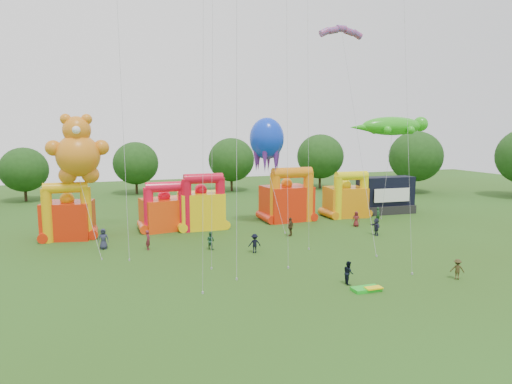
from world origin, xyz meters
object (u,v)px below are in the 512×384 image
object	(u,v)px
stage_trailer	(385,196)
octopus_kite	(268,149)
teddy_bear_kite	(83,181)
spectator_4	(290,227)
bouncy_castle_0	(68,217)
spectator_0	(103,239)
bouncy_castle_2	(202,207)
gecko_kite	(389,156)

from	to	relation	value
stage_trailer	octopus_kite	world-z (taller)	octopus_kite
teddy_bear_kite	spectator_4	distance (m)	21.17
bouncy_castle_0	spectator_0	bearing A→B (deg)	-59.72
bouncy_castle_2	stage_trailer	world-z (taller)	bouncy_castle_2
teddy_bear_kite	spectator_4	bearing A→B (deg)	-9.80
bouncy_castle_2	stage_trailer	bearing A→B (deg)	2.83
spectator_4	spectator_0	bearing A→B (deg)	-43.57
spectator_0	teddy_bear_kite	bearing A→B (deg)	126.03
bouncy_castle_0	bouncy_castle_2	xyz separation A→B (m)	(13.97, 0.18, 0.15)
bouncy_castle_2	octopus_kite	size ratio (longest dim) A/B	0.51
stage_trailer	spectator_0	bearing A→B (deg)	-168.90
bouncy_castle_0	teddy_bear_kite	size ratio (longest dim) A/B	0.47
spectator_0	spectator_4	world-z (taller)	spectator_4
spectator_0	bouncy_castle_2	bearing A→B (deg)	33.02
bouncy_castle_0	spectator_0	xyz separation A→B (m)	(3.29, -5.63, -1.29)
spectator_0	spectator_4	distance (m)	18.68
stage_trailer	spectator_4	size ratio (longest dim) A/B	3.88
bouncy_castle_0	stage_trailer	world-z (taller)	bouncy_castle_0
stage_trailer	spectator_0	world-z (taller)	stage_trailer
bouncy_castle_2	gecko_kite	bearing A→B (deg)	0.15
gecko_kite	spectator_0	world-z (taller)	gecko_kite
bouncy_castle_0	stage_trailer	size ratio (longest dim) A/B	0.77
teddy_bear_kite	spectator_0	distance (m)	6.01
gecko_kite	octopus_kite	world-z (taller)	gecko_kite
bouncy_castle_0	octopus_kite	world-z (taller)	octopus_kite
teddy_bear_kite	octopus_kite	bearing A→B (deg)	7.47
bouncy_castle_2	spectator_4	bearing A→B (deg)	-40.28
stage_trailer	bouncy_castle_0	bearing A→B (deg)	-177.91
bouncy_castle_2	spectator_0	distance (m)	12.24
bouncy_castle_2	gecko_kite	distance (m)	25.29
bouncy_castle_0	gecko_kite	size ratio (longest dim) A/B	0.46
octopus_kite	spectator_0	world-z (taller)	octopus_kite
stage_trailer	teddy_bear_kite	bearing A→B (deg)	-173.13
bouncy_castle_2	teddy_bear_kite	xyz separation A→B (m)	(-12.24, -3.27, 3.78)
spectator_0	stage_trailer	bearing A→B (deg)	15.59
teddy_bear_kite	gecko_kite	size ratio (longest dim) A/B	0.99
stage_trailer	gecko_kite	size ratio (longest dim) A/B	0.60
spectator_0	spectator_4	size ratio (longest dim) A/B	0.99
octopus_kite	bouncy_castle_2	bearing A→B (deg)	175.19
bouncy_castle_0	spectator_0	world-z (taller)	bouncy_castle_0
teddy_bear_kite	spectator_4	size ratio (longest dim) A/B	6.44
gecko_kite	octopus_kite	bearing A→B (deg)	-177.59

